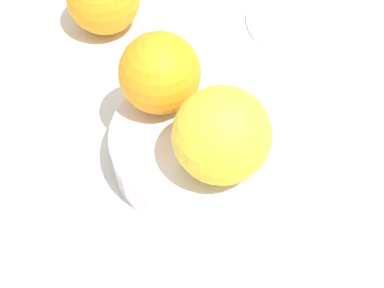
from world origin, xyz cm
name	(u,v)px	position (x,y,z in cm)	size (l,w,h in cm)	color
ground_plane	(192,165)	(0.00, 0.00, -1.00)	(110.00, 110.00, 2.00)	silver
fruit_bowl	(192,147)	(0.00, 0.00, 1.91)	(14.51, 14.51, 4.04)	silver
orange_in_bowl_0	(160,73)	(4.51, -0.93, 7.62)	(7.15, 7.15, 7.15)	orange
orange_in_bowl_1	(222,135)	(-3.84, 0.87, 7.96)	(7.83, 7.83, 7.83)	yellow
side_plate	(305,20)	(2.98, -22.56, 0.40)	(13.23, 13.23, 0.80)	white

